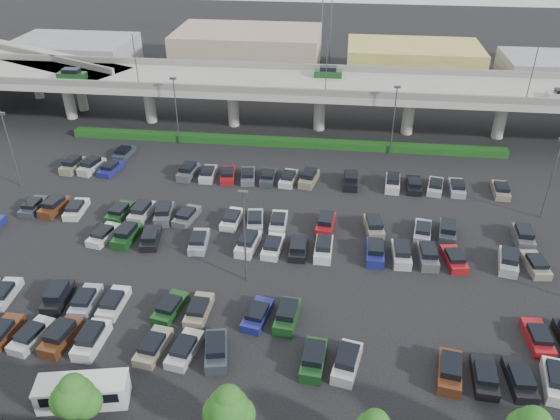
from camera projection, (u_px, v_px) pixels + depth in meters
name	position (u px, v px, depth m)	size (l,w,h in m)	color
ground	(258.00, 236.00, 61.98)	(280.00, 280.00, 0.00)	black
overpass	(287.00, 86.00, 85.57)	(150.00, 13.00, 15.80)	gray
on_ramp	(14.00, 57.00, 100.30)	(50.93, 30.13, 8.80)	gray
hedge	(283.00, 142.00, 82.93)	(66.00, 1.60, 1.10)	#123710
tree_row	(209.00, 408.00, 37.54)	(65.07, 3.66, 5.94)	#332316
shuttle_bus	(83.00, 391.00, 41.67)	(7.19, 3.69, 2.20)	silver
parked_cars	(245.00, 248.00, 58.81)	(62.91, 41.61, 1.67)	#2D323A
light_poles	(224.00, 177.00, 60.87)	(66.90, 48.38, 10.30)	#46464B
distant_buildings	(364.00, 57.00, 111.30)	(138.00, 24.00, 9.00)	gray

